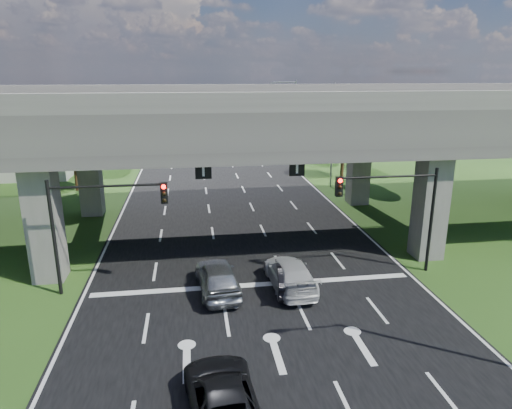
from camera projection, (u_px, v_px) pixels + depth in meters
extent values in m
plane|color=#264416|center=(266.00, 319.00, 21.03)|extent=(160.00, 160.00, 0.00)
cube|color=black|center=(241.00, 242.00, 30.53)|extent=(18.00, 120.00, 0.03)
cube|color=#393634|center=(237.00, 118.00, 30.19)|extent=(80.00, 15.00, 2.00)
cube|color=#63615B|center=(251.00, 102.00, 22.88)|extent=(80.00, 0.50, 1.00)
cube|color=#63615B|center=(227.00, 91.00, 36.65)|extent=(80.00, 0.50, 1.00)
cube|color=#63615B|center=(44.00, 218.00, 24.24)|extent=(1.60, 1.60, 7.00)
cube|color=#63615B|center=(90.00, 171.00, 35.63)|extent=(1.60, 1.60, 7.00)
cube|color=#63615B|center=(431.00, 202.00, 27.27)|extent=(1.60, 1.60, 7.00)
cube|color=#63615B|center=(359.00, 163.00, 38.66)|extent=(1.60, 1.60, 7.00)
cube|color=black|center=(203.00, 171.00, 23.75)|extent=(0.85, 0.06, 0.85)
cube|color=black|center=(297.00, 168.00, 24.44)|extent=(0.85, 0.06, 0.85)
cylinder|color=black|center=(431.00, 221.00, 25.37)|extent=(0.18, 0.18, 6.00)
cylinder|color=black|center=(388.00, 177.00, 24.26)|extent=(5.50, 0.12, 0.12)
cube|color=black|center=(339.00, 187.00, 23.82)|extent=(0.35, 0.28, 1.05)
sphere|color=#FF0C05|center=(340.00, 181.00, 23.57)|extent=(0.22, 0.22, 0.22)
cylinder|color=black|center=(54.00, 239.00, 22.61)|extent=(0.18, 0.18, 6.00)
cylinder|color=black|center=(107.00, 186.00, 22.26)|extent=(5.50, 0.12, 0.12)
cube|color=black|center=(164.00, 193.00, 22.58)|extent=(0.35, 0.28, 1.05)
sphere|color=#FF0C05|center=(164.00, 187.00, 22.33)|extent=(0.22, 0.22, 0.22)
cylinder|color=gray|center=(333.00, 136.00, 43.87)|extent=(0.16, 0.16, 10.00)
cylinder|color=gray|center=(319.00, 86.00, 42.35)|extent=(3.00, 0.10, 0.10)
cube|color=gray|center=(304.00, 87.00, 42.17)|extent=(0.60, 0.25, 0.18)
cylinder|color=gray|center=(295.00, 120.00, 59.07)|extent=(0.16, 0.16, 10.00)
cylinder|color=gray|center=(285.00, 82.00, 57.55)|extent=(3.00, 0.10, 0.10)
cube|color=gray|center=(273.00, 83.00, 57.37)|extent=(0.60, 0.25, 0.18)
cylinder|color=black|center=(76.00, 174.00, 43.34)|extent=(0.36, 0.36, 3.30)
sphere|color=#204512|center=(72.00, 142.00, 42.50)|extent=(4.50, 4.50, 4.50)
sphere|color=#204512|center=(75.00, 128.00, 41.89)|extent=(3.60, 3.60, 3.60)
sphere|color=#204512|center=(71.00, 151.00, 43.09)|extent=(3.30, 3.30, 3.30)
cylinder|color=black|center=(65.00, 161.00, 50.59)|extent=(0.36, 0.36, 2.86)
sphere|color=#204512|center=(62.00, 138.00, 49.86)|extent=(3.90, 3.90, 3.90)
sphere|color=#204512|center=(64.00, 127.00, 49.30)|extent=(3.12, 3.12, 3.12)
sphere|color=#204512|center=(61.00, 144.00, 50.42)|extent=(2.86, 2.86, 2.86)
cylinder|color=black|center=(113.00, 146.00, 58.64)|extent=(0.36, 0.36, 3.52)
sphere|color=#204512|center=(111.00, 121.00, 57.75)|extent=(4.80, 4.80, 4.80)
sphere|color=#204512|center=(112.00, 110.00, 57.11)|extent=(3.84, 3.84, 3.84)
sphere|color=#204512|center=(109.00, 128.00, 58.35)|extent=(3.52, 3.52, 3.52)
cylinder|color=black|center=(342.00, 163.00, 48.99)|extent=(0.36, 0.36, 3.08)
sphere|color=#204512|center=(344.00, 137.00, 48.20)|extent=(4.20, 4.20, 4.20)
sphere|color=#204512|center=(349.00, 125.00, 47.62)|extent=(3.36, 3.36, 3.36)
sphere|color=#204512|center=(339.00, 144.00, 48.78)|extent=(3.08, 3.08, 3.08)
cylinder|color=black|center=(345.00, 151.00, 57.03)|extent=(0.36, 0.36, 2.86)
sphere|color=#204512|center=(346.00, 130.00, 56.30)|extent=(3.90, 3.90, 3.90)
sphere|color=#204512|center=(350.00, 121.00, 55.74)|extent=(3.12, 3.12, 3.12)
sphere|color=#204512|center=(342.00, 136.00, 56.86)|extent=(2.86, 2.86, 2.86)
cylinder|color=black|center=(299.00, 141.00, 64.02)|extent=(0.36, 0.36, 3.30)
sphere|color=#204512|center=(299.00, 119.00, 63.18)|extent=(4.50, 4.50, 4.50)
sphere|color=#204512|center=(303.00, 109.00, 62.57)|extent=(3.60, 3.60, 3.60)
sphere|color=#204512|center=(296.00, 125.00, 63.77)|extent=(3.30, 3.30, 3.30)
imported|color=#919598|center=(218.00, 277.00, 23.37)|extent=(2.39, 5.01, 1.65)
imported|color=black|center=(291.00, 276.00, 23.77)|extent=(2.05, 4.47, 1.42)
imported|color=#B3B3B3|center=(290.00, 274.00, 23.91)|extent=(2.26, 5.18, 1.48)
imported|color=black|center=(223.00, 397.00, 14.95)|extent=(2.70, 5.14, 1.38)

